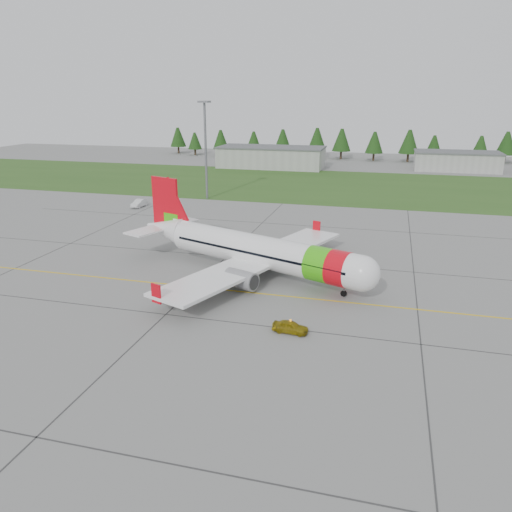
% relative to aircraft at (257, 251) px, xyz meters
% --- Properties ---
extents(ground, '(320.00, 320.00, 0.00)m').
position_rel_aircraft_xyz_m(ground, '(9.08, -13.98, -3.10)').
color(ground, gray).
rests_on(ground, ground).
extents(aircraft, '(34.01, 32.32, 10.76)m').
position_rel_aircraft_xyz_m(aircraft, '(0.00, 0.00, 0.00)').
color(aircraft, white).
rests_on(aircraft, ground).
extents(follow_me_car, '(1.28, 1.47, 3.42)m').
position_rel_aircraft_xyz_m(follow_me_car, '(7.22, -14.68, -1.39)').
color(follow_me_car, yellow).
rests_on(follow_me_car, ground).
extents(service_van, '(1.68, 1.59, 4.60)m').
position_rel_aircraft_xyz_m(service_van, '(-33.14, 32.50, -0.80)').
color(service_van, silver).
rests_on(service_van, ground).
extents(grass_strip, '(320.00, 50.00, 0.03)m').
position_rel_aircraft_xyz_m(grass_strip, '(9.08, 68.02, -3.09)').
color(grass_strip, '#30561E').
rests_on(grass_strip, ground).
extents(taxi_guideline, '(120.00, 0.25, 0.02)m').
position_rel_aircraft_xyz_m(taxi_guideline, '(9.08, -5.98, -3.09)').
color(taxi_guideline, gold).
rests_on(taxi_guideline, ground).
extents(hangar_west, '(32.00, 14.00, 6.00)m').
position_rel_aircraft_xyz_m(hangar_west, '(-20.92, 96.02, -0.10)').
color(hangar_west, '#A8A8A3').
rests_on(hangar_west, ground).
extents(hangar_east, '(24.00, 12.00, 5.20)m').
position_rel_aircraft_xyz_m(hangar_east, '(34.08, 104.02, -0.50)').
color(hangar_east, '#A8A8A3').
rests_on(hangar_east, ground).
extents(floodlight_mast, '(0.50, 0.50, 20.00)m').
position_rel_aircraft_xyz_m(floodlight_mast, '(-22.92, 44.02, 6.90)').
color(floodlight_mast, slate).
rests_on(floodlight_mast, ground).
extents(treeline, '(160.00, 8.00, 10.00)m').
position_rel_aircraft_xyz_m(treeline, '(9.08, 124.02, 1.90)').
color(treeline, '#1C3F14').
rests_on(treeline, ground).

